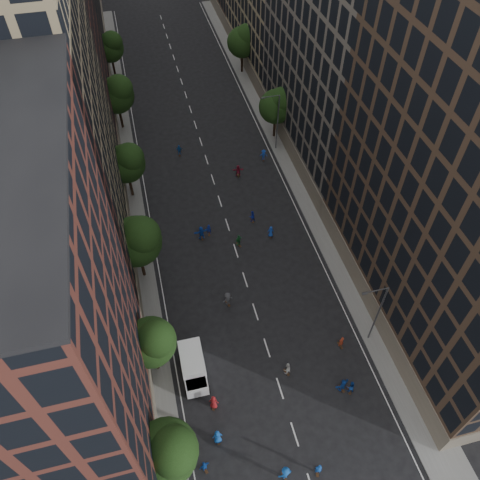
{
  "coord_description": "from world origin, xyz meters",
  "views": [
    {
      "loc": [
        -8.45,
        -8.65,
        43.59
      ],
      "look_at": [
        0.49,
        26.87,
        2.0
      ],
      "focal_mm": 35.0,
      "sensor_mm": 36.0,
      "label": 1
    }
  ],
  "objects_px": {
    "streetlamp_far": "(276,120)",
    "cargo_van": "(193,367)",
    "skater_1": "(318,469)",
    "skater_2": "(350,387)",
    "streetlamp_near": "(377,312)",
    "skater_0": "(218,437)"
  },
  "relations": [
    {
      "from": "skater_2",
      "to": "skater_0",
      "type": "bearing_deg",
      "value": 15.57
    },
    {
      "from": "cargo_van",
      "to": "skater_1",
      "type": "xyz_separation_m",
      "value": [
        8.67,
        -11.55,
        -0.57
      ]
    },
    {
      "from": "streetlamp_far",
      "to": "skater_0",
      "type": "height_order",
      "value": "streetlamp_far"
    },
    {
      "from": "streetlamp_near",
      "to": "skater_0",
      "type": "height_order",
      "value": "streetlamp_near"
    },
    {
      "from": "skater_1",
      "to": "skater_2",
      "type": "relative_size",
      "value": 1.01
    },
    {
      "from": "cargo_van",
      "to": "streetlamp_near",
      "type": "bearing_deg",
      "value": -0.99
    },
    {
      "from": "streetlamp_far",
      "to": "skater_1",
      "type": "bearing_deg",
      "value": -102.18
    },
    {
      "from": "skater_1",
      "to": "skater_2",
      "type": "height_order",
      "value": "skater_1"
    },
    {
      "from": "skater_0",
      "to": "skater_1",
      "type": "height_order",
      "value": "skater_0"
    },
    {
      "from": "streetlamp_far",
      "to": "cargo_van",
      "type": "height_order",
      "value": "streetlamp_far"
    },
    {
      "from": "streetlamp_near",
      "to": "skater_1",
      "type": "bearing_deg",
      "value": -130.8
    },
    {
      "from": "streetlamp_far",
      "to": "cargo_van",
      "type": "xyz_separation_m",
      "value": [
        -18.17,
        -32.45,
        -3.75
      ]
    },
    {
      "from": "cargo_van",
      "to": "skater_2",
      "type": "distance_m",
      "value": 15.22
    },
    {
      "from": "skater_1",
      "to": "skater_2",
      "type": "xyz_separation_m",
      "value": [
        5.54,
        6.14,
        -0.01
      ]
    },
    {
      "from": "cargo_van",
      "to": "skater_1",
      "type": "distance_m",
      "value": 14.45
    },
    {
      "from": "streetlamp_near",
      "to": "cargo_van",
      "type": "height_order",
      "value": "streetlamp_near"
    },
    {
      "from": "streetlamp_far",
      "to": "cargo_van",
      "type": "distance_m",
      "value": 37.38
    },
    {
      "from": "cargo_van",
      "to": "skater_0",
      "type": "xyz_separation_m",
      "value": [
        0.9,
        -6.88,
        -0.45
      ]
    },
    {
      "from": "skater_1",
      "to": "skater_2",
      "type": "bearing_deg",
      "value": -114.85
    },
    {
      "from": "skater_2",
      "to": "streetlamp_far",
      "type": "bearing_deg",
      "value": -86.72
    },
    {
      "from": "streetlamp_near",
      "to": "skater_1",
      "type": "distance_m",
      "value": 15.16
    },
    {
      "from": "streetlamp_near",
      "to": "skater_1",
      "type": "xyz_separation_m",
      "value": [
        -9.5,
        -11.0,
        -4.32
      ]
    }
  ]
}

